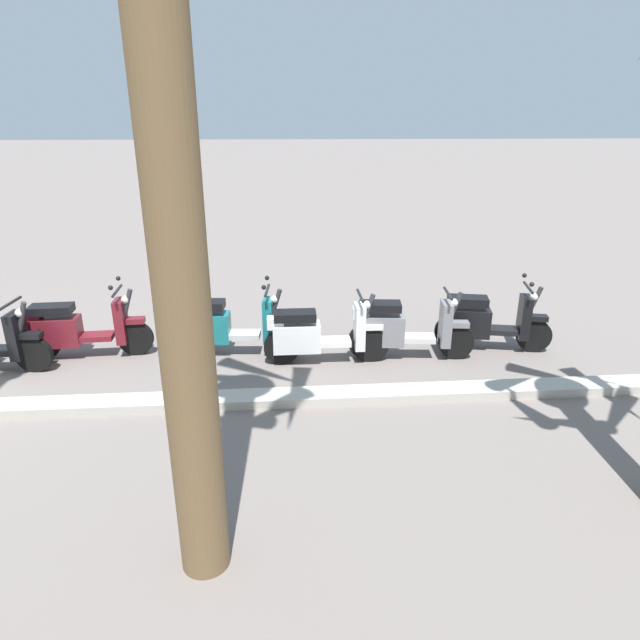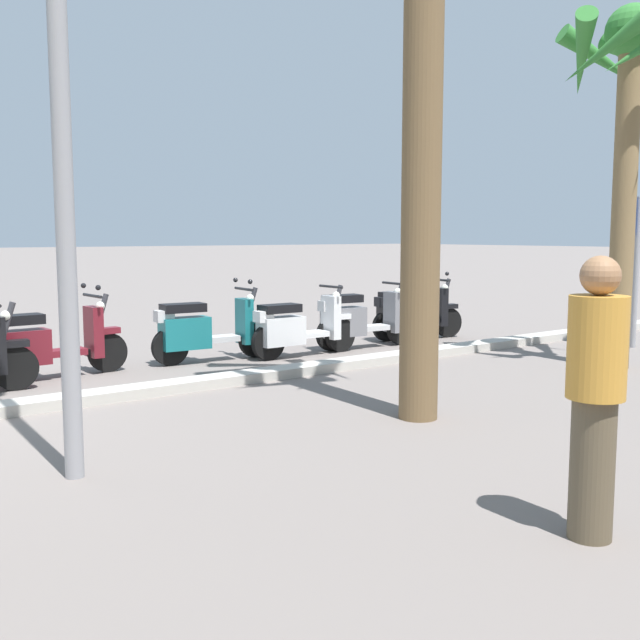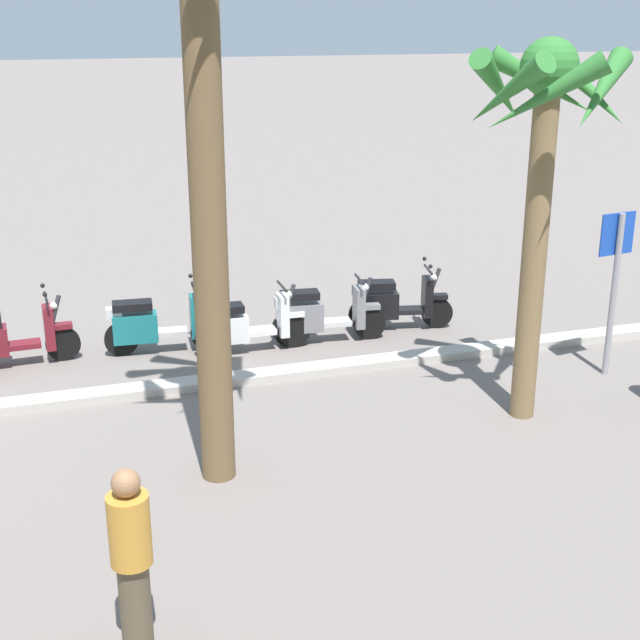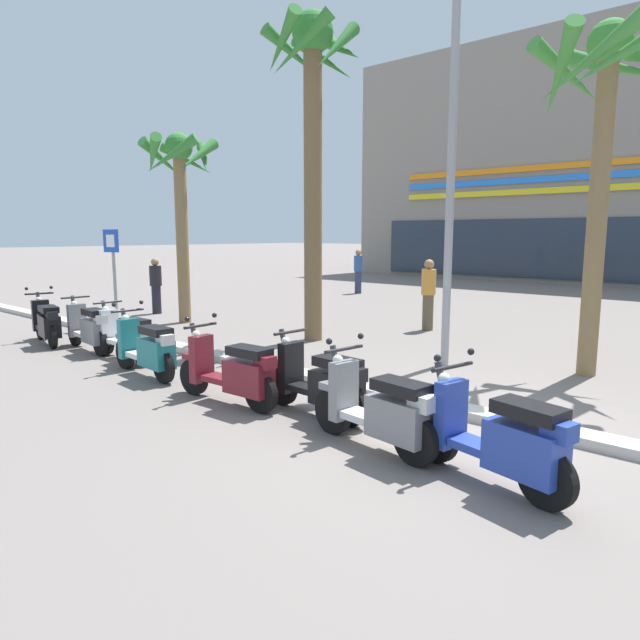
% 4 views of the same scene
% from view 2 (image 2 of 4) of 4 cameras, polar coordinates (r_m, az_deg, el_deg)
% --- Properties ---
extents(scooter_black_last_in_row, '(1.74, 0.68, 1.17)m').
position_cam_2_polar(scooter_black_last_in_row, '(12.87, 7.04, 0.50)').
color(scooter_black_last_in_row, black).
rests_on(scooter_black_last_in_row, ground).
extents(scooter_grey_lead_nearest, '(1.87, 0.58, 1.04)m').
position_cam_2_polar(scooter_grey_lead_nearest, '(11.78, 3.02, 0.03)').
color(scooter_grey_lead_nearest, black).
rests_on(scooter_grey_lead_nearest, ground).
extents(scooter_white_mid_front, '(1.83, 0.56, 1.04)m').
position_cam_2_polar(scooter_white_mid_front, '(10.98, -1.75, -0.58)').
color(scooter_white_mid_front, black).
rests_on(scooter_white_mid_front, ground).
extents(scooter_teal_second_in_line, '(1.85, 0.56, 1.17)m').
position_cam_2_polar(scooter_teal_second_in_line, '(10.63, -8.90, -0.78)').
color(scooter_teal_second_in_line, black).
rests_on(scooter_teal_second_in_line, ground).
extents(scooter_maroon_mid_centre, '(1.86, 0.56, 1.17)m').
position_cam_2_polar(scooter_maroon_mid_centre, '(9.88, -20.43, -1.72)').
color(scooter_maroon_mid_centre, black).
rests_on(scooter_maroon_mid_centre, ground).
extents(crossing_sign, '(0.60, 0.16, 2.40)m').
position_cam_2_polar(crossing_sign, '(12.85, 23.10, 4.71)').
color(crossing_sign, '#939399').
rests_on(crossing_sign, ground).
extents(palm_tree_by_mall_entrance, '(2.02, 2.04, 4.78)m').
position_cam_2_polar(palm_tree_by_mall_entrance, '(10.92, 22.65, 15.76)').
color(palm_tree_by_mall_entrance, olive).
rests_on(palm_tree_by_mall_entrance, ground).
extents(pedestrian_by_palm_tree, '(0.34, 0.34, 1.69)m').
position_cam_2_polar(pedestrian_by_palm_tree, '(4.65, 20.41, -5.20)').
color(pedestrian_by_palm_tree, brown).
rests_on(pedestrian_by_palm_tree, ground).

